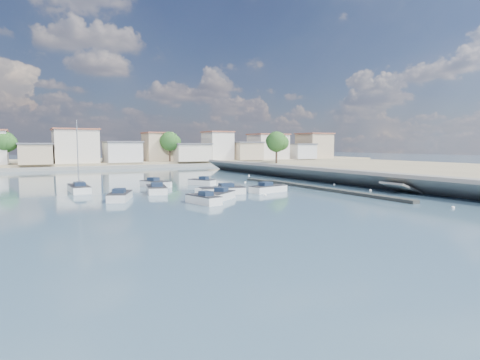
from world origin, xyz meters
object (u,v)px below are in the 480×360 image
(motorboat_a, at_px, (202,200))
(motorboat_f, at_px, (201,182))
(motorboat_b, at_px, (120,196))
(motorboat_g, at_px, (157,184))
(motorboat_h, at_px, (270,189))
(sailboat, at_px, (79,188))
(motorboat_c, at_px, (220,191))
(motorboat_d, at_px, (219,196))
(motorboat_e, at_px, (156,189))

(motorboat_a, relative_size, motorboat_f, 1.09)
(motorboat_b, bearing_deg, motorboat_a, -45.52)
(motorboat_f, distance_m, motorboat_g, 6.35)
(motorboat_h, xyz_separation_m, sailboat, (-20.64, 11.60, 0.03))
(motorboat_a, height_order, motorboat_g, same)
(motorboat_c, xyz_separation_m, motorboat_h, (6.39, -0.93, -0.00))
(motorboat_d, height_order, motorboat_f, same)
(motorboat_b, distance_m, sailboat, 10.36)
(motorboat_g, bearing_deg, motorboat_a, -92.43)
(motorboat_a, relative_size, motorboat_h, 0.84)
(motorboat_b, xyz_separation_m, motorboat_c, (11.28, -0.74, 0.00))
(motorboat_e, bearing_deg, motorboat_d, -69.10)
(motorboat_e, relative_size, sailboat, 0.68)
(sailboat, bearing_deg, motorboat_h, -29.34)
(motorboat_c, distance_m, motorboat_g, 12.31)
(motorboat_b, height_order, motorboat_c, same)
(motorboat_a, distance_m, motorboat_h, 12.20)
(motorboat_b, bearing_deg, sailboat, 106.66)
(motorboat_c, bearing_deg, motorboat_e, 138.14)
(motorboat_e, xyz_separation_m, sailboat, (-8.24, 5.29, 0.03))
(motorboat_c, xyz_separation_m, motorboat_e, (-6.00, 5.38, -0.00))
(motorboat_b, bearing_deg, motorboat_d, -29.83)
(motorboat_d, xyz_separation_m, motorboat_g, (-1.76, 16.07, 0.00))
(motorboat_c, height_order, motorboat_d, same)
(motorboat_a, distance_m, motorboat_g, 17.55)
(motorboat_b, height_order, motorboat_d, same)
(motorboat_c, bearing_deg, motorboat_g, 109.05)
(motorboat_a, relative_size, motorboat_e, 0.76)
(motorboat_d, bearing_deg, motorboat_g, 96.25)
(motorboat_e, distance_m, motorboat_h, 13.91)
(motorboat_c, relative_size, motorboat_d, 1.32)
(motorboat_b, xyz_separation_m, sailboat, (-2.97, 9.93, 0.03))
(sailboat, bearing_deg, motorboat_g, 5.43)
(motorboat_a, distance_m, sailboat, 19.08)
(motorboat_c, distance_m, motorboat_d, 4.97)
(motorboat_g, bearing_deg, motorboat_c, -70.95)
(motorboat_c, distance_m, motorboat_e, 8.06)
(motorboat_f, bearing_deg, motorboat_e, -145.22)
(motorboat_a, bearing_deg, sailboat, 119.80)
(motorboat_g, bearing_deg, motorboat_b, -123.66)
(motorboat_b, relative_size, motorboat_f, 1.23)
(motorboat_f, distance_m, sailboat, 16.57)
(motorboat_f, distance_m, motorboat_h, 12.76)
(sailboat, bearing_deg, motorboat_d, -51.54)
(motorboat_b, relative_size, sailboat, 0.58)
(motorboat_f, height_order, motorboat_h, same)
(motorboat_b, distance_m, motorboat_d, 10.40)
(motorboat_g, xyz_separation_m, motorboat_h, (10.41, -12.57, -0.00))
(motorboat_d, xyz_separation_m, motorboat_f, (4.57, 15.59, 0.00))
(motorboat_a, height_order, motorboat_b, same)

